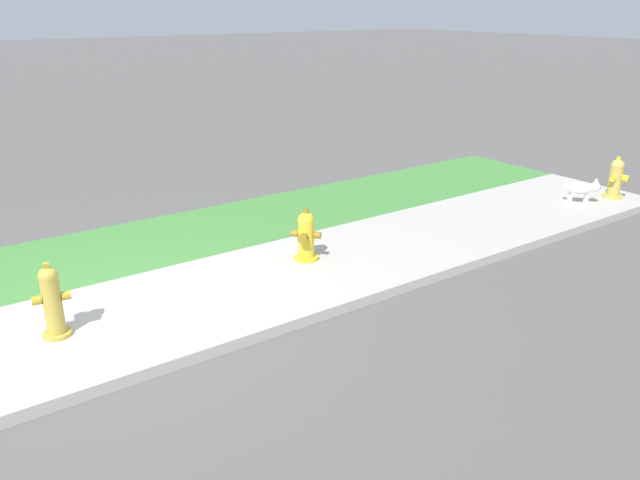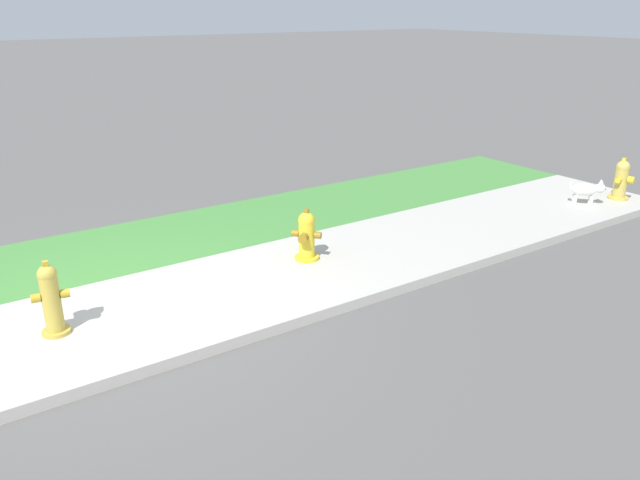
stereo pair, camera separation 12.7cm
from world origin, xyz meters
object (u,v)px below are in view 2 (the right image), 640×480
(fire_hydrant_across_street, at_px, (307,236))
(small_white_dog, at_px, (587,190))
(fire_hydrant_near_corner, at_px, (621,180))
(fire_hydrant_by_grass_verge, at_px, (51,299))

(fire_hydrant_across_street, xyz_separation_m, small_white_dog, (5.16, -0.64, -0.07))
(fire_hydrant_near_corner, height_order, fire_hydrant_by_grass_verge, fire_hydrant_by_grass_verge)
(fire_hydrant_across_street, distance_m, small_white_dog, 5.20)
(fire_hydrant_near_corner, height_order, small_white_dog, fire_hydrant_near_corner)
(fire_hydrant_across_street, xyz_separation_m, fire_hydrant_near_corner, (5.92, -0.77, 0.01))
(fire_hydrant_across_street, height_order, fire_hydrant_near_corner, fire_hydrant_near_corner)
(fire_hydrant_across_street, distance_m, fire_hydrant_by_grass_verge, 3.19)
(small_white_dog, bearing_deg, fire_hydrant_by_grass_verge, -136.93)
(fire_hydrant_across_street, height_order, small_white_dog, fire_hydrant_across_street)
(fire_hydrant_across_street, distance_m, fire_hydrant_near_corner, 5.97)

